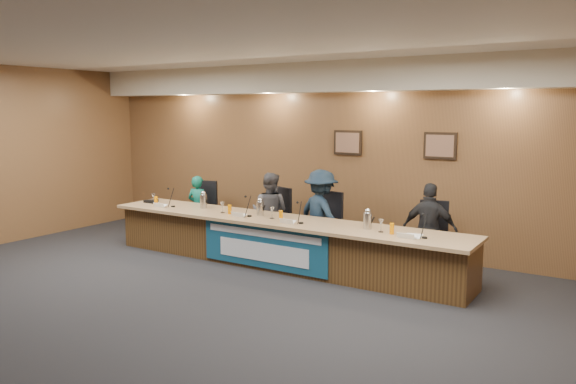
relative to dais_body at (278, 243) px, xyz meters
name	(u,v)px	position (x,y,z in m)	size (l,w,h in m)	color
floor	(169,311)	(0.00, -2.40, -0.35)	(10.00, 10.00, 0.00)	black
ceiling	(161,38)	(0.00, -2.40, 2.85)	(10.00, 8.00, 0.04)	silver
wall_back	(328,156)	(0.00, 1.60, 1.25)	(10.00, 0.04, 3.20)	brown
soffit	(322,77)	(0.00, 1.35, 2.60)	(10.00, 0.50, 0.50)	beige
dais_body	(278,243)	(0.00, 0.00, 0.00)	(6.00, 0.80, 0.70)	#4B3117
dais_top	(277,220)	(0.00, -0.05, 0.38)	(6.10, 0.95, 0.05)	#A17D54
banner	(263,247)	(0.00, -0.41, 0.03)	(2.20, 0.02, 0.65)	navy
banner_text_upper	(262,234)	(0.00, -0.43, 0.23)	(2.00, 0.01, 0.10)	silver
banner_text_lower	(263,252)	(0.00, -0.43, -0.05)	(1.60, 0.01, 0.28)	silver
wall_photo_left	(348,143)	(0.40, 1.57, 1.50)	(0.52, 0.04, 0.42)	black
wall_photo_right	(440,146)	(2.00, 1.57, 1.50)	(0.52, 0.04, 0.42)	black
panelist_a	(198,208)	(-2.23, 0.68, 0.25)	(0.44, 0.29, 1.20)	#0E6150
panelist_b	(270,212)	(-0.62, 0.68, 0.33)	(0.66, 0.51, 1.36)	#47454A
panelist_c	(321,215)	(0.38, 0.68, 0.38)	(0.94, 0.54, 1.46)	#142334
panelist_d	(430,230)	(2.17, 0.68, 0.34)	(0.80, 0.33, 1.37)	black
office_chair_a	(202,213)	(-2.23, 0.78, 0.13)	(0.48, 0.48, 0.08)	black
office_chair_b	(273,222)	(-0.62, 0.78, 0.13)	(0.48, 0.48, 0.08)	black
office_chair_c	(324,229)	(0.38, 0.78, 0.13)	(0.48, 0.48, 0.08)	black
office_chair_d	(431,243)	(2.17, 0.78, 0.13)	(0.48, 0.48, 0.08)	black
nameplate_a	(159,205)	(-2.27, -0.29, 0.45)	(0.24, 0.06, 0.09)	white
microphone_a	(173,206)	(-2.09, -0.13, 0.41)	(0.07, 0.07, 0.02)	black
juice_glass_a	(156,201)	(-2.49, -0.13, 0.47)	(0.06, 0.06, 0.15)	orange
water_glass_a	(153,199)	(-2.63, -0.06, 0.49)	(0.08, 0.08, 0.18)	silver
nameplate_b	(238,214)	(-0.58, -0.27, 0.45)	(0.24, 0.06, 0.09)	white
microphone_b	(250,216)	(-0.45, -0.14, 0.41)	(0.07, 0.07, 0.02)	black
juice_glass_b	(230,209)	(-0.85, -0.13, 0.47)	(0.06, 0.06, 0.15)	orange
water_glass_b	(222,207)	(-1.01, -0.12, 0.49)	(0.08, 0.08, 0.18)	silver
nameplate_c	(286,221)	(0.34, -0.31, 0.45)	(0.24, 0.06, 0.09)	white
microphone_c	(301,223)	(0.52, -0.19, 0.41)	(0.07, 0.07, 0.02)	black
juice_glass_c	(281,215)	(0.13, -0.13, 0.47)	(0.06, 0.06, 0.15)	orange
water_glass_c	(272,213)	(-0.05, -0.09, 0.49)	(0.08, 0.08, 0.18)	silver
nameplate_d	(406,235)	(2.17, -0.30, 0.45)	(0.24, 0.06, 0.09)	white
microphone_d	(424,238)	(2.37, -0.15, 0.41)	(0.07, 0.07, 0.02)	black
juice_glass_d	(392,229)	(1.92, -0.14, 0.47)	(0.06, 0.06, 0.15)	orange
water_glass_d	(381,226)	(1.74, -0.10, 0.49)	(0.08, 0.08, 0.18)	silver
carafe_left	(204,201)	(-1.56, 0.06, 0.52)	(0.12, 0.12, 0.23)	silver
carafe_mid	(260,209)	(-0.36, 0.03, 0.51)	(0.12, 0.12, 0.22)	silver
carafe_right	(368,221)	(1.50, -0.01, 0.52)	(0.12, 0.12, 0.23)	silver
speakerphone	(152,201)	(-2.71, -0.01, 0.43)	(0.32, 0.32, 0.05)	black
paper_stack	(413,236)	(2.20, -0.11, 0.40)	(0.22, 0.30, 0.01)	white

